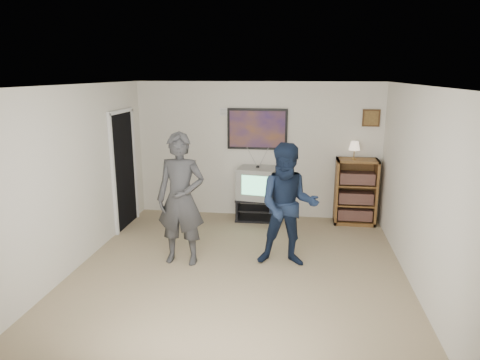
% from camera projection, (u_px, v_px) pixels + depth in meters
% --- Properties ---
extents(room_shell, '(4.51, 5.00, 2.51)m').
position_uv_depth(room_shell, '(241.00, 178.00, 5.84)').
color(room_shell, '#897256').
rests_on(room_shell, ground).
extents(media_stand, '(0.85, 0.48, 0.42)m').
position_uv_depth(media_stand, '(259.00, 209.00, 7.90)').
color(media_stand, black).
rests_on(media_stand, room_shell).
extents(crt_television, '(0.75, 0.66, 0.57)m').
position_uv_depth(crt_television, '(258.00, 183.00, 7.78)').
color(crt_television, gray).
rests_on(crt_television, media_stand).
extents(bookshelf, '(0.72, 0.41, 1.18)m').
position_uv_depth(bookshelf, '(356.00, 192.00, 7.62)').
color(bookshelf, brown).
rests_on(bookshelf, room_shell).
extents(table_lamp, '(0.20, 0.20, 0.31)m').
position_uv_depth(table_lamp, '(354.00, 150.00, 7.44)').
color(table_lamp, beige).
rests_on(table_lamp, bookshelf).
extents(person_tall, '(0.70, 0.47, 1.87)m').
position_uv_depth(person_tall, '(181.00, 199.00, 5.96)').
color(person_tall, '#2F3032').
rests_on(person_tall, room_shell).
extents(person_short, '(0.86, 0.67, 1.74)m').
position_uv_depth(person_short, '(288.00, 206.00, 5.89)').
color(person_short, '#131D34').
rests_on(person_short, room_shell).
extents(controller_left, '(0.08, 0.14, 0.04)m').
position_uv_depth(controller_left, '(185.00, 184.00, 6.07)').
color(controller_left, white).
rests_on(controller_left, person_tall).
extents(controller_right, '(0.06, 0.13, 0.04)m').
position_uv_depth(controller_right, '(289.00, 182.00, 6.07)').
color(controller_right, white).
rests_on(controller_right, person_short).
extents(poster, '(1.10, 0.03, 0.75)m').
position_uv_depth(poster, '(257.00, 129.00, 7.79)').
color(poster, black).
rests_on(poster, room_shell).
extents(air_vent, '(0.28, 0.02, 0.14)m').
position_uv_depth(air_vent, '(227.00, 112.00, 7.79)').
color(air_vent, white).
rests_on(air_vent, room_shell).
extents(small_picture, '(0.30, 0.03, 0.30)m').
position_uv_depth(small_picture, '(371.00, 118.00, 7.47)').
color(small_picture, '#371F11').
rests_on(small_picture, room_shell).
extents(doorway, '(0.03, 0.85, 2.00)m').
position_uv_depth(doorway, '(124.00, 171.00, 7.41)').
color(doorway, black).
rests_on(doorway, room_shell).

